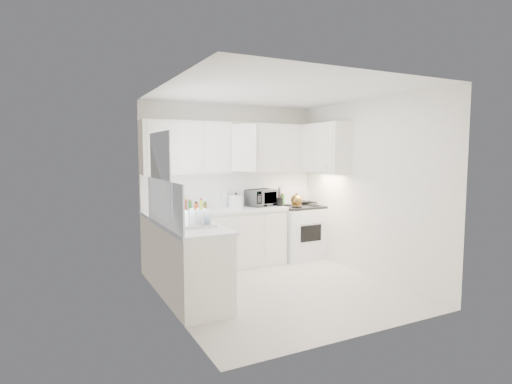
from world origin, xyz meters
TOP-DOWN VIEW (x-y plane):
  - floor at (0.00, 0.00)m, footprint 3.20×3.20m
  - ceiling at (0.00, 0.00)m, footprint 3.20×3.20m
  - wall_back at (0.00, 1.60)m, footprint 3.00×0.00m
  - wall_front at (0.00, -1.60)m, footprint 3.00×0.00m
  - wall_left at (-1.50, 0.00)m, footprint 0.00×3.20m
  - wall_right at (1.50, 0.00)m, footprint 0.00×3.20m
  - window_blinds at (-1.48, 0.35)m, footprint 0.06×0.96m
  - lower_cabinets_back at (-0.39, 1.30)m, footprint 2.22×0.60m
  - lower_cabinets_left at (-1.20, 0.20)m, footprint 0.60×1.60m
  - countertop_back at (-0.39, 1.29)m, footprint 2.24×0.64m
  - countertop_left at (-1.19, 0.20)m, footprint 0.64×1.62m
  - backsplash_back at (0.00, 1.59)m, footprint 2.98×0.02m
  - backsplash_left at (-1.49, 0.20)m, footprint 0.02×1.60m
  - upper_cabinets_back at (0.00, 1.44)m, footprint 3.00×0.33m
  - upper_cabinets_right at (1.33, 0.82)m, footprint 0.33×0.90m
  - sink at (-1.19, 0.55)m, footprint 0.42×0.38m
  - stove at (1.15, 1.26)m, footprint 0.78×0.64m
  - tea_kettle at (0.97, 1.10)m, footprint 0.28×0.25m
  - frying_pan at (1.33, 1.42)m, footprint 0.37×0.47m
  - microwave at (0.42, 1.33)m, footprint 0.54×0.39m
  - rice_cooker at (-0.04, 1.32)m, footprint 0.30×0.30m
  - paper_towel at (-0.15, 1.52)m, footprint 0.12×0.12m
  - utensil_crock at (0.68, 1.17)m, footprint 0.12×0.12m
  - dish_rack at (-1.17, -0.03)m, footprint 0.44×0.34m
  - spice_left_0 at (-0.85, 1.42)m, footprint 0.06×0.06m
  - spice_left_1 at (-0.78, 1.33)m, footprint 0.06×0.06m
  - spice_left_2 at (-0.70, 1.42)m, footprint 0.06×0.06m
  - spice_left_3 at (-0.62, 1.33)m, footprint 0.06×0.06m
  - spice_left_4 at (-0.55, 1.42)m, footprint 0.06×0.06m
  - sauce_right_0 at (0.58, 1.46)m, footprint 0.06×0.06m
  - sauce_right_1 at (0.64, 1.40)m, footprint 0.06×0.06m
  - sauce_right_2 at (0.69, 1.46)m, footprint 0.06×0.06m
  - sauce_right_3 at (0.74, 1.40)m, footprint 0.06×0.06m
  - sauce_right_4 at (0.80, 1.46)m, footprint 0.06×0.06m
  - sauce_right_5 at (0.85, 1.40)m, footprint 0.06×0.06m

SIDE VIEW (x-z plane):
  - floor at x=0.00m, z-range 0.00..0.00m
  - lower_cabinets_back at x=-0.39m, z-range 0.00..0.90m
  - lower_cabinets_left at x=-1.20m, z-range 0.00..0.90m
  - stove at x=1.15m, z-range 0.00..1.17m
  - countertop_back at x=-0.39m, z-range 0.90..0.95m
  - countertop_left at x=-1.19m, z-range 0.90..0.95m
  - frying_pan at x=1.33m, z-range 0.95..0.98m
  - spice_left_0 at x=-0.85m, z-range 0.95..1.08m
  - spice_left_1 at x=-0.78m, z-range 0.95..1.08m
  - spice_left_2 at x=-0.70m, z-range 0.95..1.08m
  - spice_left_3 at x=-0.62m, z-range 0.95..1.08m
  - spice_left_4 at x=-0.55m, z-range 0.95..1.08m
  - sauce_right_0 at x=0.58m, z-range 0.95..1.14m
  - sauce_right_1 at x=0.64m, z-range 0.95..1.14m
  - sauce_right_2 at x=0.69m, z-range 0.95..1.14m
  - sauce_right_3 at x=0.74m, z-range 0.95..1.14m
  - sauce_right_4 at x=0.80m, z-range 0.95..1.14m
  - sauce_right_5 at x=0.85m, z-range 0.95..1.14m
  - tea_kettle at x=0.97m, z-range 0.94..1.17m
  - dish_rack at x=-1.17m, z-range 0.95..1.18m
  - rice_cooker at x=-0.04m, z-range 0.95..1.19m
  - sink at x=-1.19m, z-range 0.92..1.22m
  - paper_towel at x=-0.15m, z-range 0.95..1.22m
  - utensil_crock at x=0.68m, z-range 0.95..1.28m
  - microwave at x=0.42m, z-range 0.95..1.28m
  - backsplash_back at x=0.00m, z-range 0.95..1.50m
  - backsplash_left at x=-1.49m, z-range 0.95..1.50m
  - wall_back at x=0.00m, z-range -0.20..2.80m
  - wall_front at x=0.00m, z-range -0.20..2.80m
  - wall_left at x=-1.50m, z-range -0.30..2.90m
  - wall_right at x=1.50m, z-range -0.30..2.90m
  - upper_cabinets_back at x=0.00m, z-range 1.10..1.90m
  - upper_cabinets_right at x=1.33m, z-range 1.10..1.90m
  - window_blinds at x=-1.48m, z-range 1.02..2.08m
  - ceiling at x=0.00m, z-range 2.60..2.60m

